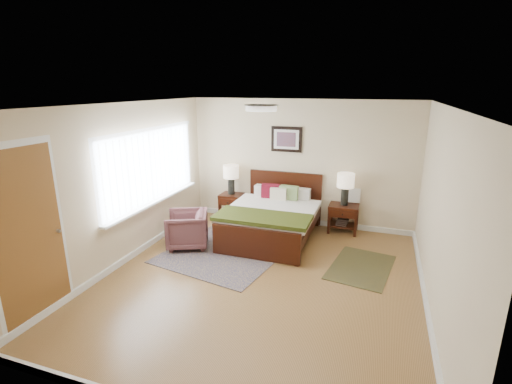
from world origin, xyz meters
TOP-DOWN VIEW (x-y plane):
  - floor at (0.00, 0.00)m, footprint 5.00×5.00m
  - back_wall at (0.00, 2.50)m, footprint 4.50×0.04m
  - front_wall at (0.00, -2.50)m, footprint 4.50×0.04m
  - left_wall at (-2.25, 0.00)m, footprint 0.04×5.00m
  - right_wall at (2.25, 0.00)m, footprint 0.04×5.00m
  - ceiling at (0.00, 0.00)m, footprint 4.50×5.00m
  - window at (-2.20, 0.70)m, footprint 0.11×2.72m
  - door at (-2.23, -1.75)m, footprint 0.06×1.00m
  - ceil_fixture at (0.00, 0.00)m, footprint 0.44×0.44m
  - bed at (-0.28, 1.55)m, footprint 1.61×1.94m
  - wall_art at (-0.28, 2.47)m, footprint 0.62×0.05m
  - nightstand_left at (-1.39, 2.25)m, footprint 0.46×0.41m
  - nightstand_right at (0.93, 2.26)m, footprint 0.55×0.41m
  - lamp_left at (-1.39, 2.27)m, footprint 0.32×0.32m
  - lamp_right at (0.93, 2.27)m, footprint 0.32×0.32m
  - armchair at (-1.59, 0.70)m, footprint 0.91×0.90m
  - rug_persian at (-0.80, 1.00)m, footprint 2.27×2.87m
  - rug_navy at (1.37, 0.86)m, footprint 1.06×1.41m

SIDE VIEW (x-z plane):
  - floor at x=0.00m, z-range 0.00..0.00m
  - rug_persian at x=-0.80m, z-range 0.00..0.01m
  - rug_navy at x=1.37m, z-range 0.00..0.01m
  - armchair at x=-1.59m, z-range 0.00..0.64m
  - nightstand_right at x=0.93m, z-range 0.07..0.62m
  - nightstand_left at x=-1.39m, z-range 0.15..0.70m
  - bed at x=-0.28m, z-range -0.04..1.01m
  - lamp_left at x=-1.39m, z-range 0.66..1.27m
  - lamp_right at x=0.93m, z-range 0.67..1.28m
  - door at x=-2.23m, z-range -0.02..2.16m
  - back_wall at x=0.00m, z-range 0.00..2.50m
  - front_wall at x=0.00m, z-range 0.00..2.50m
  - left_wall at x=-2.25m, z-range 0.00..2.50m
  - right_wall at x=2.25m, z-range 0.00..2.50m
  - window at x=-2.20m, z-range 0.72..2.04m
  - wall_art at x=-0.28m, z-range 1.47..1.97m
  - ceil_fixture at x=0.00m, z-range 2.43..2.50m
  - ceiling at x=0.00m, z-range 2.49..2.51m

